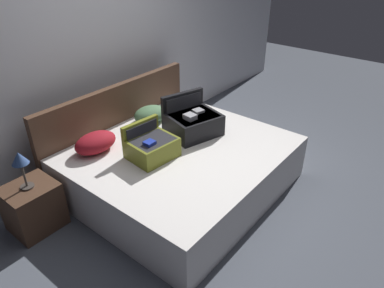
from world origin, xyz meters
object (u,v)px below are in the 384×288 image
Objects in this scene: hard_case_medium at (152,146)px; pillow_center_head at (150,114)px; hard_case_large at (193,122)px; nightstand at (33,207)px; bed at (182,168)px; table_lamp at (20,161)px; pillow_near_headboard at (96,143)px.

hard_case_medium is 0.78m from pillow_center_head.
hard_case_large is 1.78m from nightstand.
table_lamp reaches higher than bed.
pillow_near_headboard reaches higher than nightstand.
bed is 0.49m from hard_case_medium.
table_lamp reaches higher than pillow_near_headboard.
bed is at bearing -27.02° from nightstand.
pillow_center_head is at bearing 0.28° from table_lamp.
pillow_center_head is at bearing 3.20° from pillow_near_headboard.
hard_case_large is at bearing -18.80° from table_lamp.
hard_case_large is 0.63m from hard_case_medium.
pillow_center_head is 0.90× the size of nightstand.
hard_case_medium is 1.16m from table_lamp.
nightstand is at bearing 152.98° from bed.
pillow_near_headboard is at bearing -2.98° from table_lamp.
hard_case_large is 1.04m from pillow_near_headboard.
bed is at bearing -144.33° from hard_case_large.
hard_case_large is 1.74m from table_lamp.
hard_case_large is at bearing -18.80° from nightstand.
nightstand is 0.50m from table_lamp.
bed is at bearing -16.64° from hard_case_medium.
hard_case_medium is 1.06× the size of pillow_near_headboard.
nightstand is at bearing 0.00° from table_lamp.
hard_case_medium reaches higher than pillow_near_headboard.
nightstand is (-1.56, -0.01, -0.35)m from pillow_center_head.
pillow_near_headboard is 1.22× the size of table_lamp.
hard_case_large is at bearing -29.93° from pillow_near_headboard.
table_lamp is at bearing 152.98° from bed.
hard_case_large reaches higher than nightstand.
pillow_near_headboard is 0.82m from nightstand.
bed is 0.80m from pillow_center_head.
pillow_near_headboard is at bearing -2.98° from nightstand.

